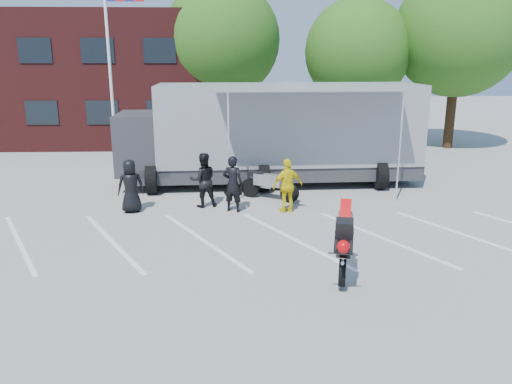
{
  "coord_description": "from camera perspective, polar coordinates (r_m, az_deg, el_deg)",
  "views": [
    {
      "loc": [
        -1.27,
        -11.49,
        4.71
      ],
      "look_at": [
        -0.78,
        1.04,
        1.3
      ],
      "focal_mm": 35.0,
      "sensor_mm": 36.0,
      "label": 1
    }
  ],
  "objects": [
    {
      "name": "tree_mid",
      "position": [
        27.22,
        11.51,
        15.41
      ],
      "size": [
        5.44,
        5.44,
        7.68
      ],
      "color": "#382314",
      "rests_on": "ground"
    },
    {
      "name": "spectator_hivis",
      "position": [
        15.46,
        3.63,
        0.71
      ],
      "size": [
        1.08,
        0.72,
        1.7
      ],
      "primitive_type": "imported",
      "rotation": [
        0.0,
        0.0,
        3.48
      ],
      "color": "yellow",
      "rests_on": "ground"
    },
    {
      "name": "flagpole",
      "position": [
        22.06,
        -15.85,
        15.55
      ],
      "size": [
        1.61,
        0.12,
        8.0
      ],
      "color": "white",
      "rests_on": "ground"
    },
    {
      "name": "parked_motorcycle",
      "position": [
        17.01,
        1.53,
        -0.87
      ],
      "size": [
        2.25,
        1.7,
        1.14
      ],
      "primitive_type": null,
      "rotation": [
        0.0,
        0.0,
        1.05
      ],
      "color": "#AEAEB3",
      "rests_on": "ground"
    },
    {
      "name": "spectator_leather_a",
      "position": [
        15.93,
        -14.13,
        0.66
      ],
      "size": [
        0.93,
        0.73,
        1.67
      ],
      "primitive_type": "imported",
      "rotation": [
        0.0,
        0.0,
        3.41
      ],
      "color": "black",
      "rests_on": "ground"
    },
    {
      "name": "tree_right",
      "position": [
        28.35,
        22.15,
        16.51
      ],
      "size": [
        6.46,
        6.46,
        9.12
      ],
      "color": "#382314",
      "rests_on": "ground"
    },
    {
      "name": "spectator_leather_c",
      "position": [
        16.1,
        -6.05,
        1.36
      ],
      "size": [
        0.99,
        0.85,
        1.76
      ],
      "primitive_type": "imported",
      "rotation": [
        0.0,
        0.0,
        3.38
      ],
      "color": "black",
      "rests_on": "ground"
    },
    {
      "name": "transporter_truck",
      "position": [
        19.19,
        2.12,
        0.99
      ],
      "size": [
        11.97,
        6.12,
        3.74
      ],
      "primitive_type": null,
      "rotation": [
        0.0,
        0.0,
        0.04
      ],
      "color": "gray",
      "rests_on": "ground"
    },
    {
      "name": "parking_bay_lines",
      "position": [
        13.41,
        3.37,
        -5.36
      ],
      "size": [
        18.09,
        13.33,
        0.01
      ],
      "primitive_type": "cube",
      "rotation": [
        0.0,
        0.0,
        0.52
      ],
      "color": "white",
      "rests_on": "ground"
    },
    {
      "name": "ground",
      "position": [
        12.48,
        3.81,
        -6.99
      ],
      "size": [
        100.0,
        100.0,
        0.0
      ],
      "primitive_type": "plane",
      "color": "gray",
      "rests_on": "ground"
    },
    {
      "name": "stunt_bike_rider",
      "position": [
        11.4,
        9.85,
        -9.43
      ],
      "size": [
        1.13,
        1.78,
        1.93
      ],
      "primitive_type": null,
      "rotation": [
        0.0,
        0.0,
        -0.23
      ],
      "color": "black",
      "rests_on": "ground"
    },
    {
      "name": "tree_left",
      "position": [
        27.51,
        -3.92,
        16.96
      ],
      "size": [
        6.12,
        6.12,
        8.64
      ],
      "color": "#382314",
      "rests_on": "ground"
    },
    {
      "name": "office_building",
      "position": [
        30.78,
        -19.15,
        12.15
      ],
      "size": [
        18.0,
        8.0,
        7.0
      ],
      "primitive_type": "cube",
      "color": "#4D1919",
      "rests_on": "ground"
    },
    {
      "name": "spectator_leather_b",
      "position": [
        15.52,
        -2.67,
        0.93
      ],
      "size": [
        0.75,
        0.62,
        1.78
      ],
      "primitive_type": "imported",
      "rotation": [
        0.0,
        0.0,
        2.8
      ],
      "color": "black",
      "rests_on": "ground"
    }
  ]
}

